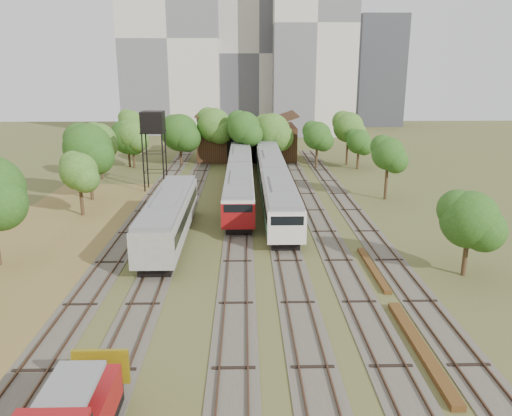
{
  "coord_description": "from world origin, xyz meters",
  "views": [
    {
      "loc": [
        -1.38,
        -26.17,
        14.62
      ],
      "look_at": [
        -0.39,
        17.21,
        2.5
      ],
      "focal_mm": 35.0,
      "sensor_mm": 36.0,
      "label": 1
    }
  ],
  "objects": [
    {
      "name": "ground",
      "position": [
        0.0,
        0.0,
        0.0
      ],
      "size": [
        240.0,
        240.0,
        0.0
      ],
      "primitive_type": "plane",
      "color": "#475123",
      "rests_on": "ground"
    },
    {
      "name": "rail_pile_far",
      "position": [
        8.2,
        8.47,
        0.14
      ],
      "size": [
        0.53,
        8.42,
        0.27
      ],
      "primitive_type": "cube",
      "color": "brown",
      "rests_on": "ground"
    },
    {
      "name": "tower_right",
      "position": [
        14.0,
        92.0,
        24.0
      ],
      "size": [
        18.0,
        16.0,
        48.0
      ],
      "primitive_type": "cube",
      "color": "beige",
      "rests_on": "ground"
    },
    {
      "name": "tower_centre",
      "position": [
        2.0,
        100.0,
        18.0
      ],
      "size": [
        20.0,
        18.0,
        36.0
      ],
      "primitive_type": "cube",
      "color": "#B1A9A0",
      "rests_on": "ground"
    },
    {
      "name": "old_grey_coach",
      "position": [
        -8.0,
        15.7,
        2.19
      ],
      "size": [
        3.24,
        18.0,
        4.01
      ],
      "color": "black",
      "rests_on": "ground"
    },
    {
      "name": "tower_left",
      "position": [
        -18.0,
        95.0,
        21.0
      ],
      "size": [
        22.0,
        16.0,
        42.0
      ],
      "primitive_type": "cube",
      "color": "beige",
      "rests_on": "ground"
    },
    {
      "name": "tracks",
      "position": [
        -0.67,
        25.0,
        0.04
      ],
      "size": [
        24.6,
        80.0,
        0.19
      ],
      "color": "#4C473D",
      "rests_on": "ground"
    },
    {
      "name": "tree_band_far",
      "position": [
        -2.36,
        51.28,
        5.42
      ],
      "size": [
        37.62,
        9.17,
        8.77
      ],
      "color": "#382616",
      "rests_on": "ground"
    },
    {
      "name": "maintenance_shed",
      "position": [
        -1.0,
        57.98,
        2.91
      ],
      "size": [
        16.45,
        11.55,
        7.58
      ],
      "color": "#341E12",
      "rests_on": "ground"
    },
    {
      "name": "tree_band_right",
      "position": [
        15.02,
        25.75,
        4.55
      ],
      "size": [
        4.96,
        44.23,
        7.23
      ],
      "color": "#382616",
      "rests_on": "ground"
    },
    {
      "name": "rail_pile_near",
      "position": [
        8.0,
        -2.59,
        0.17
      ],
      "size": [
        0.67,
        10.09,
        0.34
      ],
      "primitive_type": "cube",
      "color": "brown",
      "rests_on": "ground"
    },
    {
      "name": "tree_band_left",
      "position": [
        -19.97,
        28.84,
        5.34
      ],
      "size": [
        7.52,
        76.59,
        8.79
      ],
      "color": "#382616",
      "rests_on": "ground"
    },
    {
      "name": "dry_grass_patch",
      "position": [
        -18.0,
        8.0,
        0.02
      ],
      "size": [
        14.0,
        60.0,
        0.04
      ],
      "primitive_type": "cube",
      "color": "brown",
      "rests_on": "ground"
    },
    {
      "name": "railcar_green_set",
      "position": [
        2.0,
        37.94,
        2.09
      ],
      "size": [
        3.19,
        52.08,
        3.95
      ],
      "color": "black",
      "rests_on": "ground"
    },
    {
      "name": "railcar_rear",
      "position": [
        -2.0,
        60.62,
        1.84
      ],
      "size": [
        2.82,
        16.07,
        3.49
      ],
      "color": "black",
      "rests_on": "ground"
    },
    {
      "name": "railcar_red_set",
      "position": [
        -2.0,
        33.36,
        2.01
      ],
      "size": [
        3.07,
        34.58,
        3.8
      ],
      "color": "black",
      "rests_on": "ground"
    },
    {
      "name": "tower_far_right",
      "position": [
        34.0,
        110.0,
        14.0
      ],
      "size": [
        12.0,
        12.0,
        28.0
      ],
      "primitive_type": "cube",
      "color": "#393B40",
      "rests_on": "ground"
    },
    {
      "name": "water_tower",
      "position": [
        -12.53,
        35.15,
        8.17
      ],
      "size": [
        2.8,
        2.8,
        9.7
      ],
      "color": "black",
      "rests_on": "ground"
    }
  ]
}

